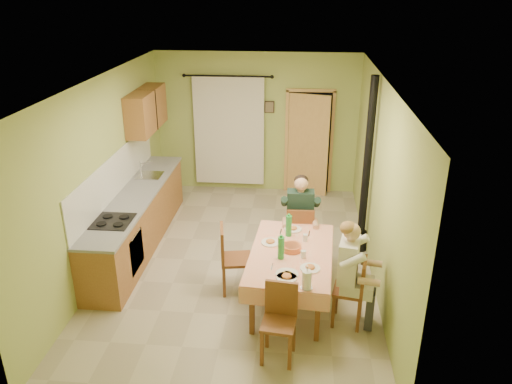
# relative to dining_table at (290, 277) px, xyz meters

# --- Properties ---
(floor) EXTENTS (4.00, 6.00, 0.01)m
(floor) POSITION_rel_dining_table_xyz_m (-0.81, 0.95, -0.38)
(floor) COLOR tan
(floor) RESTS_ON ground
(room_shell) EXTENTS (4.04, 6.04, 2.82)m
(room_shell) POSITION_rel_dining_table_xyz_m (-0.81, 0.95, 1.44)
(room_shell) COLOR #A6B75E
(room_shell) RESTS_ON ground
(kitchen_run) EXTENTS (0.64, 3.64, 1.56)m
(kitchen_run) POSITION_rel_dining_table_xyz_m (-2.52, 1.35, 0.10)
(kitchen_run) COLOR brown
(kitchen_run) RESTS_ON ground
(upper_cabinets) EXTENTS (0.35, 1.40, 0.70)m
(upper_cabinets) POSITION_rel_dining_table_xyz_m (-2.63, 2.65, 1.57)
(upper_cabinets) COLOR brown
(upper_cabinets) RESTS_ON room_shell
(curtain) EXTENTS (1.70, 0.07, 2.22)m
(curtain) POSITION_rel_dining_table_xyz_m (-1.36, 3.85, 0.88)
(curtain) COLOR black
(curtain) RESTS_ON ground
(doorway) EXTENTS (0.96, 0.28, 2.15)m
(doorway) POSITION_rel_dining_table_xyz_m (0.23, 3.87, 0.67)
(doorway) COLOR black
(doorway) RESTS_ON ground
(dining_table) EXTENTS (1.18, 1.84, 0.76)m
(dining_table) POSITION_rel_dining_table_xyz_m (0.00, 0.00, 0.00)
(dining_table) COLOR #EE9A7B
(dining_table) RESTS_ON ground
(tableware) EXTENTS (0.78, 1.64, 0.33)m
(tableware) POSITION_rel_dining_table_xyz_m (0.00, -0.10, 0.45)
(tableware) COLOR white
(tableware) RESTS_ON dining_table
(chair_far) EXTENTS (0.42, 0.42, 0.97)m
(chair_far) POSITION_rel_dining_table_xyz_m (0.10, 1.03, -0.09)
(chair_far) COLOR brown
(chair_far) RESTS_ON ground
(chair_near) EXTENTS (0.42, 0.42, 0.93)m
(chair_near) POSITION_rel_dining_table_xyz_m (-0.10, -1.12, -0.09)
(chair_near) COLOR brown
(chair_near) RESTS_ON ground
(chair_right) EXTENTS (0.43, 0.43, 0.92)m
(chair_right) POSITION_rel_dining_table_xyz_m (0.74, -0.39, -0.09)
(chair_right) COLOR brown
(chair_right) RESTS_ON ground
(chair_left) EXTENTS (0.49, 0.49, 0.98)m
(chair_left) POSITION_rel_dining_table_xyz_m (-0.77, 0.22, -0.09)
(chair_left) COLOR brown
(chair_left) RESTS_ON ground
(man_far) EXTENTS (0.59, 0.47, 1.39)m
(man_far) POSITION_rel_dining_table_xyz_m (0.10, 1.04, 0.50)
(man_far) COLOR #192D23
(man_far) RESTS_ON chair_far
(man_right) EXTENTS (0.53, 0.63, 1.39)m
(man_right) POSITION_rel_dining_table_xyz_m (0.73, -0.39, 0.50)
(man_right) COLOR silver
(man_right) RESTS_ON chair_right
(stove_flue) EXTENTS (0.24, 0.24, 2.80)m
(stove_flue) POSITION_rel_dining_table_xyz_m (1.09, 1.55, 0.64)
(stove_flue) COLOR black
(stove_flue) RESTS_ON ground
(picture_back) EXTENTS (0.19, 0.03, 0.23)m
(picture_back) POSITION_rel_dining_table_xyz_m (-0.56, 3.92, 1.37)
(picture_back) COLOR black
(picture_back) RESTS_ON room_shell
(picture_right) EXTENTS (0.03, 0.31, 0.21)m
(picture_right) POSITION_rel_dining_table_xyz_m (1.16, 2.15, 1.47)
(picture_right) COLOR brown
(picture_right) RESTS_ON room_shell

